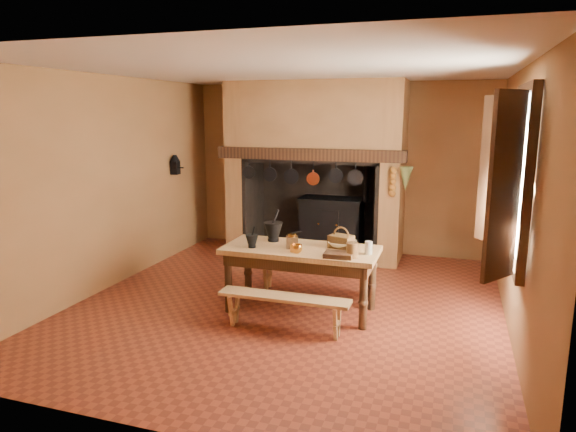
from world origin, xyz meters
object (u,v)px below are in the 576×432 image
object	(u,v)px
bench_front	(284,305)
work_table	(301,258)
coffee_grinder	(292,241)
iron_range	(332,225)
mixing_bowl	(342,244)
wicker_basket	(341,241)

from	to	relation	value
bench_front	work_table	bearing A→B (deg)	90.00
coffee_grinder	iron_range	bearing A→B (deg)	73.72
work_table	mixing_bowl	bearing A→B (deg)	18.71
iron_range	work_table	world-z (taller)	iron_range
work_table	wicker_basket	world-z (taller)	wicker_basket
work_table	wicker_basket	xyz separation A→B (m)	(0.45, 0.14, 0.20)
iron_range	bench_front	xyz separation A→B (m)	(0.24, -3.22, -0.18)
wicker_basket	bench_front	bearing A→B (deg)	-103.16
iron_range	coffee_grinder	size ratio (longest dim) A/B	7.71
iron_range	coffee_grinder	xyz separation A→B (m)	(0.15, -2.65, 0.37)
mixing_bowl	wicker_basket	world-z (taller)	wicker_basket
work_table	wicker_basket	size ratio (longest dim) A/B	5.85
work_table	bench_front	distance (m)	0.71
coffee_grinder	mixing_bowl	bearing A→B (deg)	0.41
bench_front	mixing_bowl	distance (m)	1.04
mixing_bowl	wicker_basket	distance (m)	0.05
mixing_bowl	wicker_basket	bearing A→B (deg)	-130.71
iron_range	work_table	xyz separation A→B (m)	(0.24, -2.60, 0.17)
iron_range	mixing_bowl	world-z (taller)	iron_range
wicker_basket	iron_range	bearing A→B (deg)	122.76
work_table	wicker_basket	distance (m)	0.51
bench_front	wicker_basket	bearing A→B (deg)	59.64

